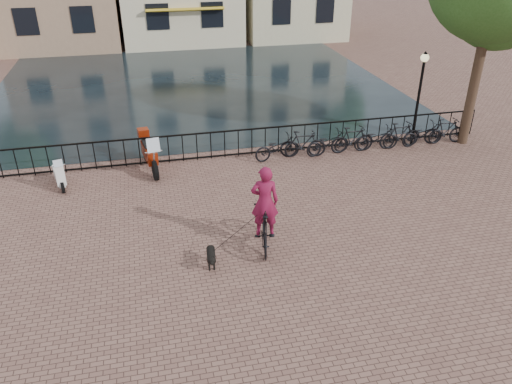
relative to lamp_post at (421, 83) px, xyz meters
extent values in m
plane|color=brown|center=(-7.20, -7.60, -2.38)|extent=(100.00, 100.00, 0.00)
plane|color=black|center=(-7.20, 9.70, -2.38)|extent=(20.00, 20.00, 0.00)
cube|color=black|center=(-7.20, 0.40, -1.38)|extent=(20.00, 0.05, 0.05)
cube|color=black|center=(-7.20, 0.40, -2.30)|extent=(20.00, 0.05, 0.05)
cube|color=gold|center=(-6.70, 17.70, 0.22)|extent=(5.00, 0.60, 0.15)
cylinder|color=black|center=(2.00, -0.30, 0.42)|extent=(0.36, 0.36, 5.60)
cylinder|color=black|center=(0.00, 0.00, -0.78)|extent=(0.10, 0.10, 3.20)
sphere|color=beige|center=(0.00, 0.00, 0.92)|extent=(0.30, 0.30, 0.30)
imported|color=black|center=(-7.16, -5.39, -1.79)|extent=(0.94, 2.04, 1.18)
imported|color=maroon|center=(-7.16, -5.39, -0.84)|extent=(0.94, 0.71, 2.32)
imported|color=black|center=(-5.40, -0.20, -1.93)|extent=(1.79, 0.87, 0.90)
imported|color=black|center=(-4.45, -0.20, -1.88)|extent=(1.72, 0.74, 1.00)
imported|color=black|center=(-3.50, -0.20, -1.93)|extent=(1.79, 0.85, 0.90)
imported|color=black|center=(-2.55, -0.20, -1.88)|extent=(1.67, 0.50, 1.00)
imported|color=black|center=(-1.60, -0.20, -1.93)|extent=(1.73, 0.65, 0.90)
imported|color=black|center=(-0.65, -0.20, -1.88)|extent=(1.69, 0.57, 1.00)
imported|color=black|center=(0.30, -0.20, -1.93)|extent=(1.75, 0.71, 0.90)
imported|color=black|center=(1.25, -0.20, -1.88)|extent=(1.70, 0.60, 1.00)
camera|label=1|loc=(-9.82, -15.96, 5.15)|focal=35.00mm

